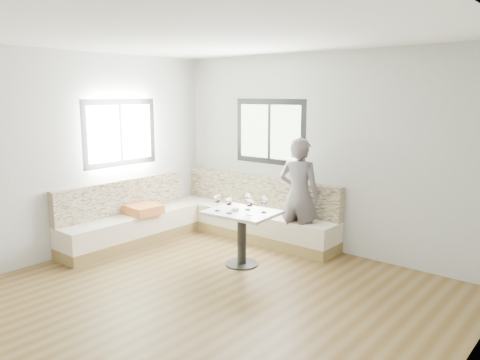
# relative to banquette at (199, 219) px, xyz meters

# --- Properties ---
(room) EXTENTS (5.01, 5.01, 2.81)m
(room) POSITION_rel_banquette_xyz_m (1.51, -1.55, 1.08)
(room) COLOR brown
(room) RESTS_ON ground
(banquette) EXTENTS (2.90, 2.80, 0.95)m
(banquette) POSITION_rel_banquette_xyz_m (0.00, 0.00, 0.00)
(banquette) COLOR olive
(banquette) RESTS_ON ground
(table) EXTENTS (0.94, 0.76, 0.73)m
(table) POSITION_rel_banquette_xyz_m (1.19, -0.41, 0.21)
(table) COLOR black
(table) RESTS_ON ground
(person) EXTENTS (0.65, 0.49, 1.64)m
(person) POSITION_rel_banquette_xyz_m (1.47, 0.51, 0.49)
(person) COLOR #5B5458
(person) RESTS_ON ground
(olive_ramekin) EXTENTS (0.10, 0.10, 0.04)m
(olive_ramekin) POSITION_rel_banquette_xyz_m (1.11, -0.45, 0.42)
(olive_ramekin) COLOR white
(olive_ramekin) RESTS_ON table
(wine_glass_a) EXTENTS (0.10, 0.10, 0.22)m
(wine_glass_a) POSITION_rel_banquette_xyz_m (0.95, -0.61, 0.55)
(wine_glass_a) COLOR white
(wine_glass_a) RESTS_ON table
(wine_glass_b) EXTENTS (0.10, 0.10, 0.22)m
(wine_glass_b) POSITION_rel_banquette_xyz_m (1.15, -0.61, 0.55)
(wine_glass_b) COLOR white
(wine_glass_b) RESTS_ON table
(wine_glass_c) EXTENTS (0.10, 0.10, 0.22)m
(wine_glass_c) POSITION_rel_banquette_xyz_m (1.39, -0.50, 0.55)
(wine_glass_c) COLOR white
(wine_glass_c) RESTS_ON table
(wine_glass_d) EXTENTS (0.10, 0.10, 0.22)m
(wine_glass_d) POSITION_rel_banquette_xyz_m (1.21, -0.32, 0.55)
(wine_glass_d) COLOR white
(wine_glass_d) RESTS_ON table
(wine_glass_e) EXTENTS (0.10, 0.10, 0.22)m
(wine_glass_e) POSITION_rel_banquette_xyz_m (1.46, -0.29, 0.55)
(wine_glass_e) COLOR white
(wine_glass_e) RESTS_ON table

